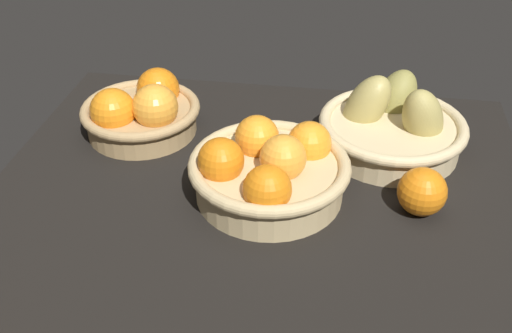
{
  "coord_description": "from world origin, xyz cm",
  "views": [
    {
      "loc": [
        -10.92,
        72.22,
        58.81
      ],
      "look_at": [
        0.56,
        -1.31,
        7.0
      ],
      "focal_mm": 41.91,
      "sensor_mm": 36.0,
      "label": 1
    }
  ],
  "objects_px": {
    "basket_near_right": "(142,111)",
    "loose_orange_back_gap": "(422,192)",
    "basket_near_left_pears": "(392,126)",
    "basket_center": "(269,170)"
  },
  "relations": [
    {
      "from": "basket_near_right",
      "to": "loose_orange_back_gap",
      "type": "bearing_deg",
      "value": 161.73
    },
    {
      "from": "basket_near_right",
      "to": "basket_center",
      "type": "distance_m",
      "value": 0.29
    },
    {
      "from": "basket_center",
      "to": "loose_orange_back_gap",
      "type": "height_order",
      "value": "basket_center"
    },
    {
      "from": "basket_center",
      "to": "loose_orange_back_gap",
      "type": "bearing_deg",
      "value": 178.74
    },
    {
      "from": "basket_near_right",
      "to": "basket_center",
      "type": "bearing_deg",
      "value": 148.52
    },
    {
      "from": "basket_near_left_pears",
      "to": "loose_orange_back_gap",
      "type": "height_order",
      "value": "basket_near_left_pears"
    },
    {
      "from": "basket_near_left_pears",
      "to": "loose_orange_back_gap",
      "type": "xyz_separation_m",
      "value": [
        -0.04,
        0.17,
        -0.01
      ]
    },
    {
      "from": "basket_near_right",
      "to": "loose_orange_back_gap",
      "type": "distance_m",
      "value": 0.49
    },
    {
      "from": "basket_near_right",
      "to": "loose_orange_back_gap",
      "type": "height_order",
      "value": "basket_near_right"
    },
    {
      "from": "basket_near_right",
      "to": "loose_orange_back_gap",
      "type": "relative_size",
      "value": 2.9
    }
  ]
}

